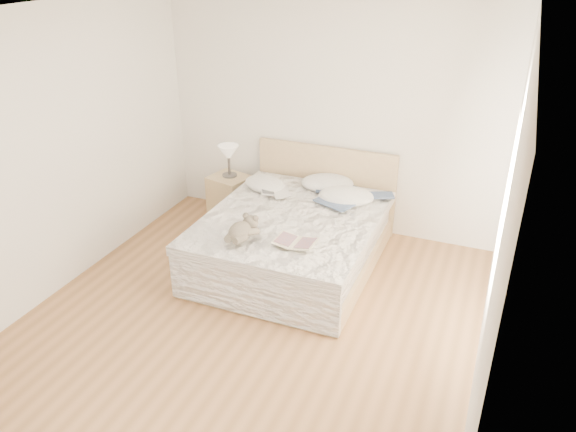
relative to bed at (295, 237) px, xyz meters
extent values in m
cube|color=brown|center=(0.00, -1.19, -0.31)|extent=(4.00, 4.50, 0.00)
cube|color=white|center=(0.00, -1.19, 2.39)|extent=(4.00, 4.50, 0.00)
cube|color=white|center=(0.00, 1.06, 1.04)|extent=(4.00, 0.02, 2.70)
cube|color=white|center=(0.00, -3.44, 1.04)|extent=(4.00, 0.02, 2.70)
cube|color=white|center=(-2.00, -1.19, 1.04)|extent=(0.02, 4.50, 2.70)
cube|color=white|center=(2.00, -1.19, 1.04)|extent=(0.02, 4.50, 2.70)
cube|color=white|center=(1.99, -0.89, 1.14)|extent=(0.02, 1.30, 1.10)
cube|color=tan|center=(0.00, -0.04, -0.21)|extent=(1.68, 2.08, 0.20)
cube|color=white|center=(0.00, -0.04, 0.04)|extent=(1.60, 2.00, 0.30)
cube|color=white|center=(0.00, -0.09, 0.23)|extent=(1.72, 2.05, 0.10)
cube|color=tan|center=(0.00, 1.00, 0.19)|extent=(1.70, 0.06, 1.00)
cube|color=tan|center=(-1.14, 0.69, -0.03)|extent=(0.53, 0.50, 0.56)
cylinder|color=#494440|center=(-1.15, 0.72, 0.26)|extent=(0.18, 0.18, 0.02)
cylinder|color=#3B3632|center=(-1.15, 0.72, 0.40)|extent=(0.03, 0.03, 0.25)
cone|color=white|center=(-1.15, 0.72, 0.56)|extent=(0.29, 0.29, 0.18)
ellipsoid|color=white|center=(-0.57, 0.49, 0.33)|extent=(0.61, 0.51, 0.16)
ellipsoid|color=white|center=(0.09, 0.79, 0.33)|extent=(0.70, 0.58, 0.18)
ellipsoid|color=white|center=(0.40, 0.52, 0.33)|extent=(0.68, 0.55, 0.18)
cube|color=silver|center=(-0.37, 0.32, 0.32)|extent=(0.42, 0.39, 0.03)
cube|color=beige|center=(0.26, -0.65, 0.32)|extent=(0.41, 0.28, 0.03)
camera|label=1|loc=(1.93, -4.91, 2.88)|focal=35.00mm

